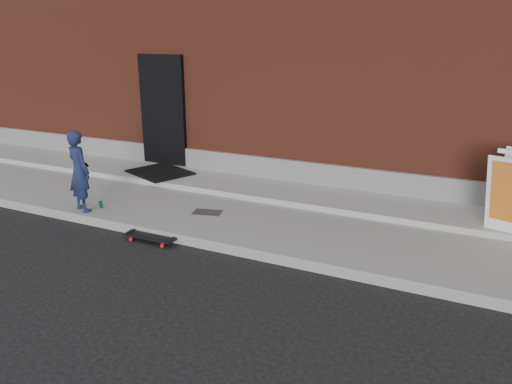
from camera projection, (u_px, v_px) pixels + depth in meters
The scene contains 9 objects.
ground at pixel (196, 248), 7.12m from camera, with size 80.00×80.00×0.00m, color black.
sidewalk at pixel (243, 211), 8.39m from camera, with size 20.00×3.00×0.15m, color gray.
apron at pixel (266, 189), 9.12m from camera, with size 20.00×1.20×0.10m, color gray.
building at pixel (343, 51), 12.37m from camera, with size 20.00×8.10×5.00m.
child at pixel (79, 171), 8.00m from camera, with size 0.48×0.32×1.32m, color #172042.
skateboard at pixel (150, 237), 7.29m from camera, with size 0.81×0.21×0.09m.
soda_can at pixel (101, 205), 8.28m from camera, with size 0.06×0.06×0.11m, color #17733D.
doormat at pixel (160, 172), 9.99m from camera, with size 1.17×0.95×0.03m, color black.
utility_plate at pixel (207, 213), 8.06m from camera, with size 0.45×0.29×0.01m, color #535458.
Camera 1 is at (3.62, -5.52, 2.92)m, focal length 35.00 mm.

